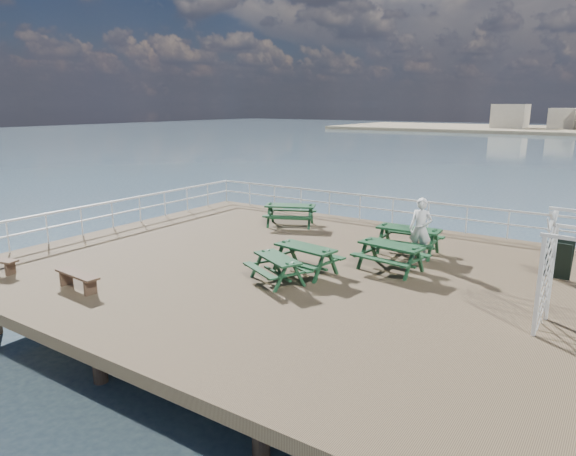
% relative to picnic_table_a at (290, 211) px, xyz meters
% --- Properties ---
extents(ground, '(18.00, 14.00, 0.30)m').
position_rel_picnic_table_a_xyz_m(ground, '(3.31, -4.29, -0.76)').
color(ground, brown).
rests_on(ground, ground).
extents(railing, '(17.77, 13.76, 1.10)m').
position_rel_picnic_table_a_xyz_m(railing, '(3.24, -1.72, 0.26)').
color(railing, silver).
rests_on(railing, ground).
extents(picnic_table_a, '(2.45, 2.26, 0.96)m').
position_rel_picnic_table_a_xyz_m(picnic_table_a, '(0.00, 0.00, 0.00)').
color(picnic_table_a, '#163D1D').
rests_on(picnic_table_a, ground).
extents(picnic_table_b, '(2.08, 1.71, 0.97)m').
position_rel_picnic_table_a_xyz_m(picnic_table_b, '(5.40, -1.16, 0.01)').
color(picnic_table_b, '#163D1D').
rests_on(picnic_table_b, ground).
extents(picnic_table_c, '(2.04, 1.73, 0.91)m').
position_rel_picnic_table_a_xyz_m(picnic_table_c, '(5.63, -3.16, -0.03)').
color(picnic_table_c, '#163D1D').
rests_on(picnic_table_c, ground).
extents(picnic_table_d, '(2.06, 1.92, 0.80)m').
position_rel_picnic_table_a_xyz_m(picnic_table_d, '(3.43, -5.81, -0.10)').
color(picnic_table_d, '#163D1D').
rests_on(picnic_table_d, ground).
extents(picnic_table_e, '(2.04, 1.74, 0.89)m').
position_rel_picnic_table_a_xyz_m(picnic_table_e, '(3.66, -4.73, -0.04)').
color(picnic_table_e, '#163D1D').
rests_on(picnic_table_e, ground).
extents(flat_bench_far, '(1.60, 0.49, 0.45)m').
position_rel_picnic_table_a_xyz_m(flat_bench_far, '(-0.58, -9.25, -0.27)').
color(flat_bench_far, brown).
rests_on(flat_bench_far, ground).
extents(sandwich_board, '(0.70, 0.54, 1.09)m').
position_rel_picnic_table_a_xyz_m(sandwich_board, '(9.80, -1.21, -0.08)').
color(sandwich_board, black).
rests_on(sandwich_board, ground).
extents(person, '(0.72, 0.48, 1.94)m').
position_rel_picnic_table_a_xyz_m(person, '(5.92, -1.54, 0.36)').
color(person, white).
rests_on(person, ground).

